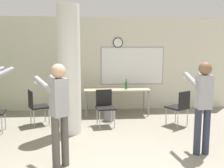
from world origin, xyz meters
name	(u,v)px	position (x,y,z in m)	size (l,w,h in m)	color
wall_back	(102,64)	(0.02, 5.06, 1.40)	(8.00, 0.15, 2.80)	beige
support_pillar	(69,70)	(-0.78, 2.90, 1.40)	(0.48, 0.48, 2.80)	silver
folding_table	(117,90)	(0.40, 4.42, 0.70)	(1.84, 0.74, 0.74)	tan
bottle_on_table	(126,85)	(0.66, 4.29, 0.85)	(0.06, 0.06, 0.29)	#1E6B2D
waste_bin	(109,114)	(0.15, 3.77, 0.17)	(0.27, 0.27, 0.34)	gray
chair_table_left	(69,103)	(-0.89, 3.67, 0.51)	(0.54, 0.54, 0.87)	black
chair_table_front	(105,105)	(0.02, 3.37, 0.51)	(0.50, 0.50, 0.87)	black
chair_mid_room	(180,105)	(1.81, 3.17, 0.51)	(0.61, 0.61, 0.87)	black
chair_near_pillar	(36,105)	(-1.66, 3.52, 0.51)	(0.59, 0.59, 0.87)	black
person_playing_side	(203,101)	(1.64, 1.57, 0.97)	(0.38, 0.64, 1.65)	#2D3347
person_playing_front	(58,107)	(-0.81, 1.26, 0.97)	(0.60, 0.65, 1.65)	#514C47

